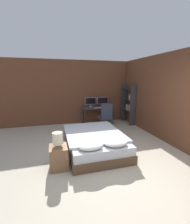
{
  "coord_description": "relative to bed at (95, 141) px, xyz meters",
  "views": [
    {
      "loc": [
        -1.32,
        -2.3,
        1.94
      ],
      "look_at": [
        0.11,
        2.81,
        0.75
      ],
      "focal_mm": 24.0,
      "sensor_mm": 36.0,
      "label": 1
    }
  ],
  "objects": [
    {
      "name": "nightstand",
      "position": [
        -0.99,
        -0.62,
        0.01
      ],
      "size": [
        0.38,
        0.44,
        0.5
      ],
      "color": "brown",
      "rests_on": "ground_plane"
    },
    {
      "name": "monitor_right",
      "position": [
        1.09,
        2.57,
        0.73
      ],
      "size": [
        0.5,
        0.16,
        0.41
      ],
      "color": "#B7B7BC",
      "rests_on": "desk"
    },
    {
      "name": "wall_back",
      "position": [
        0.3,
        2.74,
        1.11
      ],
      "size": [
        12.0,
        0.06,
        2.7
      ],
      "color": "brown",
      "rests_on": "ground_plane"
    },
    {
      "name": "ground_plane",
      "position": [
        0.3,
        -1.42,
        -0.24
      ],
      "size": [
        20.0,
        20.0,
        0.0
      ],
      "primitive_type": "plane",
      "color": "#B2A893"
    },
    {
      "name": "desk",
      "position": [
        0.81,
        2.37,
        0.39
      ],
      "size": [
        1.33,
        0.59,
        0.73
      ],
      "color": "#38383D",
      "rests_on": "ground_plane"
    },
    {
      "name": "office_chair",
      "position": [
        0.88,
        1.62,
        0.16
      ],
      "size": [
        0.52,
        0.52,
        1.01
      ],
      "color": "black",
      "rests_on": "ground_plane"
    },
    {
      "name": "bed",
      "position": [
        0.0,
        0.0,
        0.0
      ],
      "size": [
        1.52,
        2.07,
        0.56
      ],
      "color": "brown",
      "rests_on": "ground_plane"
    },
    {
      "name": "bookshelf",
      "position": [
        2.12,
        2.02,
        0.67
      ],
      "size": [
        0.26,
        0.79,
        1.7
      ],
      "color": "#333338",
      "rests_on": "ground_plane"
    },
    {
      "name": "wall_side_right",
      "position": [
        2.3,
        0.08,
        1.11
      ],
      "size": [
        0.06,
        12.0,
        2.7
      ],
      "color": "brown",
      "rests_on": "ground_plane"
    },
    {
      "name": "keyboard",
      "position": [
        0.81,
        2.18,
        0.5
      ],
      "size": [
        0.41,
        0.13,
        0.02
      ],
      "color": "#B7B7BC",
      "rests_on": "desk"
    },
    {
      "name": "bedside_lamp",
      "position": [
        -0.99,
        -0.62,
        0.44
      ],
      "size": [
        0.22,
        0.22,
        0.32
      ],
      "color": "gray",
      "rests_on": "nightstand"
    },
    {
      "name": "monitor_left",
      "position": [
        0.53,
        2.57,
        0.73
      ],
      "size": [
        0.5,
        0.16,
        0.41
      ],
      "color": "#B7B7BC",
      "rests_on": "desk"
    },
    {
      "name": "computer_mouse",
      "position": [
        1.1,
        2.18,
        0.51
      ],
      "size": [
        0.07,
        0.05,
        0.04
      ],
      "color": "#B7B7BC",
      "rests_on": "desk"
    }
  ]
}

